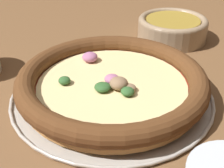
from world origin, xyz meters
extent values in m
plane|color=brown|center=(0.00, 0.00, 0.00)|extent=(3.00, 3.00, 0.00)
cylinder|color=#B7B2A8|center=(0.00, 0.00, 0.00)|extent=(0.33, 0.33, 0.01)
torus|color=#B7B2A8|center=(0.00, 0.00, 0.01)|extent=(0.33, 0.33, 0.01)
cylinder|color=#BC7F42|center=(0.00, 0.00, 0.02)|extent=(0.29, 0.29, 0.01)
torus|color=#563319|center=(0.00, 0.00, 0.03)|extent=(0.31, 0.31, 0.03)
cylinder|color=#A32D19|center=(0.00, 0.00, 0.02)|extent=(0.26, 0.26, 0.00)
cylinder|color=beige|center=(0.00, 0.00, 0.03)|extent=(0.25, 0.25, 0.00)
ellipsoid|color=#8E7051|center=(-0.02, 0.03, 0.03)|extent=(0.02, 0.02, 0.01)
ellipsoid|color=#8E7051|center=(-0.01, 0.02, 0.04)|extent=(0.03, 0.03, 0.02)
ellipsoid|color=#B26B93|center=(0.03, -0.08, 0.04)|extent=(0.03, 0.03, 0.02)
ellipsoid|color=#B26B93|center=(0.00, 0.00, 0.03)|extent=(0.03, 0.03, 0.01)
ellipsoid|color=#33602D|center=(-0.02, 0.04, 0.03)|extent=(0.03, 0.03, 0.01)
ellipsoid|color=#33602D|center=(0.08, -0.01, 0.03)|extent=(0.03, 0.03, 0.01)
ellipsoid|color=#33602D|center=(-0.01, 0.01, 0.03)|extent=(0.02, 0.02, 0.01)
ellipsoid|color=#33602D|center=(0.02, 0.02, 0.03)|extent=(0.04, 0.04, 0.01)
cylinder|color=#9E8466|center=(-0.16, -0.23, 0.02)|extent=(0.16, 0.16, 0.04)
torus|color=#9E8466|center=(-0.16, -0.23, 0.04)|extent=(0.16, 0.16, 0.02)
cylinder|color=olive|center=(-0.16, -0.23, 0.05)|extent=(0.12, 0.12, 0.00)
camera|label=1|loc=(0.04, 0.43, 0.29)|focal=50.00mm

